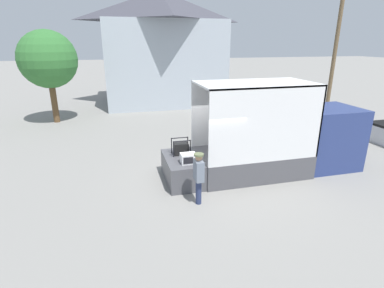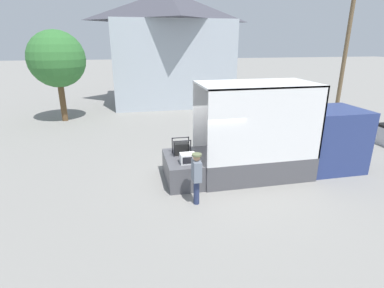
% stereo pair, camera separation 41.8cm
% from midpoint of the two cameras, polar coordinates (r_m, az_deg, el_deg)
% --- Properties ---
extents(ground_plane, '(160.00, 160.00, 0.00)m').
position_cam_midpoint_polar(ground_plane, '(11.09, 0.21, -6.58)').
color(ground_plane, gray).
extents(box_truck, '(6.33, 2.22, 3.43)m').
position_cam_midpoint_polar(box_truck, '(12.12, 17.42, 0.04)').
color(box_truck, navy).
rests_on(box_truck, ground).
extents(tailgate_deck, '(1.22, 2.11, 0.89)m').
position_cam_midpoint_polar(tailgate_deck, '(10.78, -2.93, -4.80)').
color(tailgate_deck, '#4C4C51').
rests_on(tailgate_deck, ground).
extents(microwave, '(0.51, 0.40, 0.34)m').
position_cam_midpoint_polar(microwave, '(10.09, -1.89, -2.75)').
color(microwave, white).
rests_on(microwave, tailgate_deck).
extents(portable_generator, '(0.65, 0.43, 0.59)m').
position_cam_midpoint_polar(portable_generator, '(10.85, -3.15, -0.86)').
color(portable_generator, black).
rests_on(portable_generator, tailgate_deck).
extents(worker_person, '(0.30, 0.44, 1.65)m').
position_cam_midpoint_polar(worker_person, '(9.04, -0.05, -5.69)').
color(worker_person, navy).
rests_on(worker_person, ground).
extents(house_backdrop, '(9.31, 7.95, 8.48)m').
position_cam_midpoint_polar(house_backdrop, '(25.34, -6.40, 17.80)').
color(house_backdrop, '#A8B2BC').
rests_on(house_backdrop, ground).
extents(utility_pole, '(1.80, 0.28, 8.88)m').
position_cam_midpoint_polar(utility_pole, '(24.51, 25.30, 16.82)').
color(utility_pole, brown).
rests_on(utility_pole, ground).
extents(street_tree, '(3.35, 3.35, 5.47)m').
position_cam_midpoint_polar(street_tree, '(20.18, -26.31, 14.21)').
color(street_tree, brown).
rests_on(street_tree, ground).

